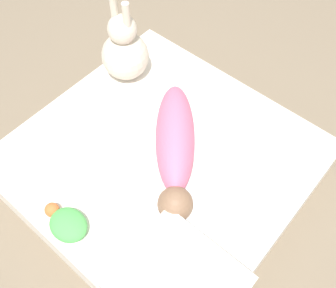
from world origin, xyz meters
TOP-DOWN VIEW (x-y plane):
  - ground_plane at (0.00, 0.00)m, footprint 12.00×12.00m
  - bed_mattress at (0.00, 0.00)m, footprint 1.11×1.08m
  - burp_cloth at (-0.24, 0.12)m, footprint 0.21×0.21m
  - swaddled_baby at (-0.05, -0.02)m, footprint 0.48×0.53m
  - pillow at (-0.40, 0.37)m, footprint 0.37×0.34m
  - bunny_plush at (0.42, -0.24)m, footprint 0.22×0.22m
  - turtle_plush at (0.05, 0.46)m, footprint 0.19×0.12m

SIDE VIEW (x-z plane):
  - ground_plane at x=0.00m, z-range 0.00..0.00m
  - bed_mattress at x=0.00m, z-range 0.00..0.20m
  - burp_cloth at x=-0.24m, z-range 0.20..0.22m
  - turtle_plush at x=0.05m, z-range 0.20..0.26m
  - pillow at x=-0.40m, z-range 0.20..0.31m
  - swaddled_baby at x=-0.05m, z-range 0.20..0.37m
  - bunny_plush at x=0.42m, z-range 0.14..0.54m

